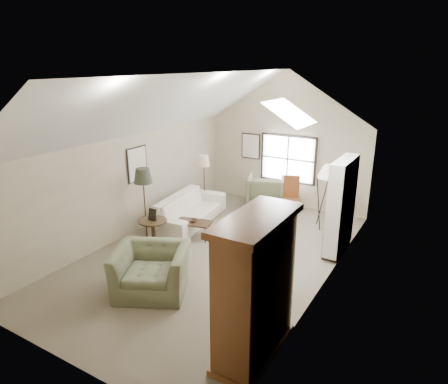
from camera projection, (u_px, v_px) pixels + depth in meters
The scene contains 18 objects.
room_shell at pixel (214, 113), 8.09m from camera, with size 5.01×8.01×4.00m.
window at pixel (288, 159), 11.83m from camera, with size 1.72×0.08×1.42m, color black.
skylight at pixel (291, 111), 8.20m from camera, with size 0.80×1.20×0.52m, color white, non-canonical shape.
wall_art at pixel (194, 155), 11.05m from camera, with size 1.97×3.71×0.88m.
armoire at pixel (255, 288), 5.73m from camera, with size 0.60×1.50×2.20m, color brown.
tv_alcove at pixel (341, 205), 8.91m from camera, with size 0.32×1.30×2.10m, color white.
media_console at pixel (337, 239), 9.18m from camera, with size 0.34×1.18×0.60m, color #382316.
tv_panel at pixel (340, 214), 8.99m from camera, with size 0.05×0.90×0.55m, color black.
sofa at pixel (189, 210), 10.77m from camera, with size 2.66×1.04×0.78m, color silver.
armchair_near at pixel (151, 270), 7.54m from camera, with size 1.35×1.18×0.88m, color #656D4C.
armchair_far at pixel (266, 191), 11.97m from camera, with size 1.05×1.08×0.98m, color #5C6446.
coffee_table at pixel (194, 230), 9.89m from camera, with size 0.87×0.48×0.45m, color #392917.
bowl at pixel (193, 221), 9.81m from camera, with size 0.21×0.21×0.05m, color #362616.
side_table at pixel (154, 233), 9.43m from camera, with size 0.67×0.67×0.67m, color #3B2A18.
side_chair at pixel (291, 197), 11.21m from camera, with size 0.45×0.45×1.15m, color brown.
tripod_lamp at pixel (325, 196), 10.35m from camera, with size 0.51×0.51×1.75m, color silver, non-canonical shape.
dark_lamp at pixel (145, 204), 9.60m from camera, with size 0.44×0.44×1.86m, color #262A1D, non-canonical shape.
tan_lamp at pixel (204, 181), 11.76m from camera, with size 0.33×0.33×1.67m, color tan, non-canonical shape.
Camera 1 is at (4.35, -6.94, 4.20)m, focal length 32.00 mm.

